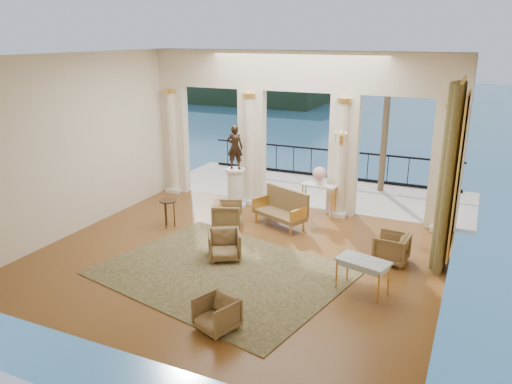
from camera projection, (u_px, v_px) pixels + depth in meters
The scene contains 23 objects.
floor at pixel (237, 257), 11.53m from camera, with size 9.00×9.00×0.00m, color #4C250A.
room_walls at pixel (209, 144), 9.70m from camera, with size 9.00×9.00×9.00m.
arcade at pixel (296, 121), 14.07m from camera, with size 9.00×0.56×4.50m.
terrace at pixel (315, 191), 16.58m from camera, with size 10.00×3.60×0.10m, color #B3A995.
balustrade at pixel (329, 166), 17.83m from camera, with size 9.00×0.06×1.03m.
palm_tree at pixel (390, 63), 15.24m from camera, with size 2.00×2.00×4.50m.
headland at pixel (263, 83), 85.04m from camera, with size 22.00×18.00×6.00m, color black.
sea at pixel (442, 122), 65.41m from camera, with size 160.00×160.00×0.00m, color #1D5C82.
curtain at pixel (449, 178), 10.53m from camera, with size 0.33×1.40×4.09m.
window_frame at pixel (459, 175), 10.44m from camera, with size 0.04×1.60×3.40m, color gold.
wall_sconce at pixel (341, 139), 13.35m from camera, with size 0.30×0.11×0.33m.
rug at pixel (223, 272), 10.77m from camera, with size 4.95×3.85×0.02m, color #303218.
armchair_a at pixel (224, 244), 11.33m from camera, with size 0.71×0.67×0.73m, color #493D1D.
armchair_b at pixel (217, 312), 8.60m from camera, with size 0.64×0.60×0.66m, color #493D1D.
armchair_c at pixel (391, 247), 11.17m from camera, with size 0.71×0.66×0.73m, color #493D1D.
armchair_d at pixel (227, 214), 13.20m from camera, with size 0.74×0.70×0.76m, color #493D1D.
settee at pixel (282, 208), 13.28m from camera, with size 1.63×1.16×0.99m.
game_table at pixel (363, 263), 9.79m from camera, with size 1.11×0.78×0.69m.
pedestal at pixel (235, 188), 14.79m from camera, with size 0.63×0.63×1.16m.
statue at pixel (235, 147), 14.42m from camera, with size 0.47×0.31×1.28m, color black.
console_table at pixel (319, 190), 13.91m from camera, with size 0.99×0.43×0.92m.
urn at pixel (320, 175), 13.78m from camera, with size 0.38×0.38×0.51m.
side_table at pixel (168, 204), 13.14m from camera, with size 0.46×0.46×0.75m.
Camera 1 is at (4.78, -9.41, 4.90)m, focal length 35.00 mm.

